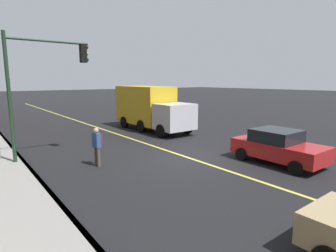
{
  "coord_description": "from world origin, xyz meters",
  "views": [
    {
      "loc": [
        -9.84,
        8.76,
        3.79
      ],
      "look_at": [
        -1.08,
        2.02,
        1.93
      ],
      "focal_mm": 29.24,
      "sensor_mm": 36.0,
      "label": 1
    }
  ],
  "objects_px": {
    "traffic_light_mast": "(42,76)",
    "truck_yellow": "(150,107)",
    "pedestrian_with_backpack": "(97,144)",
    "car_red": "(278,146)"
  },
  "relations": [
    {
      "from": "traffic_light_mast",
      "to": "truck_yellow",
      "type": "bearing_deg",
      "value": -66.13
    },
    {
      "from": "truck_yellow",
      "to": "pedestrian_with_backpack",
      "type": "height_order",
      "value": "truck_yellow"
    },
    {
      "from": "car_red",
      "to": "traffic_light_mast",
      "type": "distance_m",
      "value": 11.35
    },
    {
      "from": "pedestrian_with_backpack",
      "to": "truck_yellow",
      "type": "bearing_deg",
      "value": -48.54
    },
    {
      "from": "car_red",
      "to": "pedestrian_with_backpack",
      "type": "height_order",
      "value": "pedestrian_with_backpack"
    },
    {
      "from": "truck_yellow",
      "to": "pedestrian_with_backpack",
      "type": "distance_m",
      "value": 9.34
    },
    {
      "from": "car_red",
      "to": "truck_yellow",
      "type": "distance_m",
      "value": 10.84
    },
    {
      "from": "car_red",
      "to": "traffic_light_mast",
      "type": "relative_size",
      "value": 0.69
    },
    {
      "from": "pedestrian_with_backpack",
      "to": "traffic_light_mast",
      "type": "relative_size",
      "value": 0.3
    },
    {
      "from": "pedestrian_with_backpack",
      "to": "car_red",
      "type": "bearing_deg",
      "value": -124.32
    }
  ]
}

